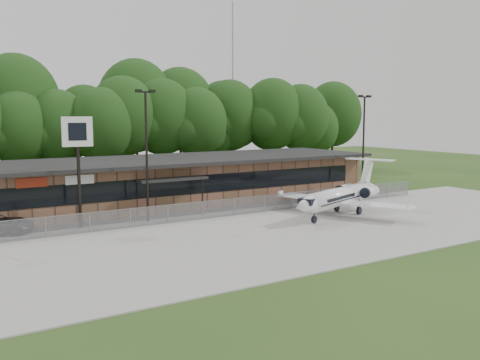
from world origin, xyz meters
TOP-DOWN VIEW (x-y plane):
  - ground at (0.00, 0.00)m, footprint 160.00×160.00m
  - apron at (0.00, 8.00)m, footprint 64.00×18.00m
  - parking_lot at (0.00, 19.50)m, footprint 50.00×9.00m
  - terminal at (-0.00, 23.94)m, footprint 41.00×11.65m
  - fence at (0.00, 15.00)m, footprint 46.00×0.04m
  - treeline at (0.00, 42.00)m, footprint 72.00×12.00m
  - radio_mast at (22.00, 48.00)m, footprint 0.20×0.20m
  - light_pole_mid at (-5.00, 16.50)m, footprint 1.55×0.30m
  - light_pole_right at (18.00, 16.50)m, footprint 1.55×0.30m
  - business_jet at (9.52, 10.39)m, footprint 13.19×11.80m
  - pole_sign at (-10.15, 16.80)m, footprint 2.16×0.51m

SIDE VIEW (x-z plane):
  - ground at x=0.00m, z-range 0.00..0.00m
  - parking_lot at x=0.00m, z-range 0.00..0.06m
  - apron at x=0.00m, z-range 0.00..0.08m
  - fence at x=0.00m, z-range 0.02..1.54m
  - business_jet at x=9.52m, z-range -0.64..3.86m
  - terminal at x=0.00m, z-range 0.03..4.33m
  - light_pole_mid at x=-5.00m, z-range 0.86..11.09m
  - light_pole_right at x=18.00m, z-range 0.86..11.09m
  - pole_sign at x=-10.15m, z-range 2.18..10.39m
  - treeline at x=0.00m, z-range 0.00..15.00m
  - radio_mast at x=22.00m, z-range 0.00..25.00m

